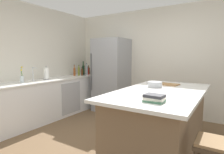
% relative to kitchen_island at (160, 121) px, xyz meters
% --- Properties ---
extents(ground_plane, '(7.20, 7.20, 0.00)m').
position_rel_kitchen_island_xyz_m(ground_plane, '(-0.59, -0.37, -0.47)').
color(ground_plane, brown).
extents(wall_rear, '(6.00, 0.10, 2.60)m').
position_rel_kitchen_island_xyz_m(wall_rear, '(-0.59, 1.88, 0.83)').
color(wall_rear, silver).
rests_on(wall_rear, ground_plane).
extents(wall_left, '(0.10, 6.00, 2.60)m').
position_rel_kitchen_island_xyz_m(wall_left, '(-3.04, -0.37, 0.83)').
color(wall_left, silver).
rests_on(wall_left, ground_plane).
extents(counter_run_left, '(0.68, 3.23, 0.91)m').
position_rel_kitchen_island_xyz_m(counter_run_left, '(-2.67, 0.14, -0.02)').
color(counter_run_left, white).
rests_on(counter_run_left, ground_plane).
extents(kitchen_island, '(1.11, 2.07, 0.93)m').
position_rel_kitchen_island_xyz_m(kitchen_island, '(0.00, 0.00, 0.00)').
color(kitchen_island, '#7A6047').
rests_on(kitchen_island, ground_plane).
extents(refrigerator, '(0.80, 0.78, 1.88)m').
position_rel_kitchen_island_xyz_m(refrigerator, '(-1.80, 1.46, 0.47)').
color(refrigerator, '#93969B').
rests_on(refrigerator, ground_plane).
extents(bar_stool, '(0.36, 0.36, 0.64)m').
position_rel_kitchen_island_xyz_m(bar_stool, '(0.75, -0.69, 0.05)').
color(bar_stool, '#473828').
rests_on(bar_stool, ground_plane).
extents(sink_faucet, '(0.15, 0.05, 0.30)m').
position_rel_kitchen_island_xyz_m(sink_faucet, '(-2.72, -0.19, 0.59)').
color(sink_faucet, silver).
rests_on(sink_faucet, counter_run_left).
extents(flower_vase, '(0.07, 0.07, 0.33)m').
position_rel_kitchen_island_xyz_m(flower_vase, '(-2.66, -0.50, 0.53)').
color(flower_vase, silver).
rests_on(flower_vase, counter_run_left).
extents(paper_towel_roll, '(0.14, 0.14, 0.31)m').
position_rel_kitchen_island_xyz_m(paper_towel_roll, '(-2.67, 0.10, 0.57)').
color(paper_towel_roll, gray).
rests_on(paper_towel_roll, counter_run_left).
extents(whiskey_bottle, '(0.08, 0.08, 0.26)m').
position_rel_kitchen_island_xyz_m(whiskey_bottle, '(-2.72, 1.64, 0.53)').
color(whiskey_bottle, brown).
rests_on(whiskey_bottle, counter_run_left).
extents(hot_sauce_bottle, '(0.05, 0.05, 0.21)m').
position_rel_kitchen_island_xyz_m(hot_sauce_bottle, '(-2.65, 1.55, 0.52)').
color(hot_sauce_bottle, red).
rests_on(hot_sauce_bottle, counter_run_left).
extents(soda_bottle, '(0.07, 0.07, 0.33)m').
position_rel_kitchen_island_xyz_m(soda_bottle, '(-2.63, 1.45, 0.57)').
color(soda_bottle, silver).
rests_on(soda_bottle, counter_run_left).
extents(wine_bottle, '(0.07, 0.07, 0.39)m').
position_rel_kitchen_island_xyz_m(wine_bottle, '(-2.67, 1.36, 0.58)').
color(wine_bottle, '#19381E').
rests_on(wine_bottle, counter_run_left).
extents(syrup_bottle, '(0.06, 0.06, 0.23)m').
position_rel_kitchen_island_xyz_m(syrup_bottle, '(-2.63, 1.25, 0.53)').
color(syrup_bottle, '#5B3319').
rests_on(syrup_bottle, counter_run_left).
extents(olive_oil_bottle, '(0.06, 0.06, 0.29)m').
position_rel_kitchen_island_xyz_m(olive_oil_bottle, '(-2.66, 1.16, 0.55)').
color(olive_oil_bottle, olive).
rests_on(olive_oil_bottle, counter_run_left).
extents(vinegar_bottle, '(0.06, 0.06, 0.30)m').
position_rel_kitchen_island_xyz_m(vinegar_bottle, '(-2.73, 1.06, 0.55)').
color(vinegar_bottle, '#994C23').
rests_on(vinegar_bottle, counter_run_left).
extents(cookbook_stack, '(0.22, 0.18, 0.08)m').
position_rel_kitchen_island_xyz_m(cookbook_stack, '(0.15, -0.69, 0.50)').
color(cookbook_stack, '#4C7F60').
rests_on(cookbook_stack, kitchen_island).
extents(mixing_bowl, '(0.23, 0.23, 0.09)m').
position_rel_kitchen_island_xyz_m(mixing_bowl, '(-0.18, 0.25, 0.51)').
color(mixing_bowl, '#B2B5BA').
rests_on(mixing_bowl, kitchen_island).
extents(cutting_board, '(0.36, 0.27, 0.02)m').
position_rel_kitchen_island_xyz_m(cutting_board, '(-0.06, 0.61, 0.47)').
color(cutting_board, '#9E7042').
rests_on(cutting_board, kitchen_island).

